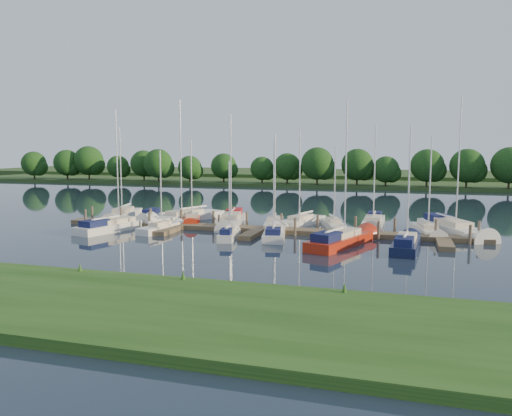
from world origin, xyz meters
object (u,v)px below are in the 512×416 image
(dock, at_px, (258,231))
(motorboat, at_px, (151,217))
(sailboat_n_0, at_px, (123,216))
(sailboat_s_2, at_px, (229,235))
(sailboat_n_5, at_px, (274,224))

(dock, relative_size, motorboat, 8.32)
(sailboat_n_0, height_order, motorboat, sailboat_n_0)
(sailboat_n_0, distance_m, sailboat_s_2, 17.47)
(motorboat, distance_m, sailboat_n_5, 14.14)
(dock, relative_size, sailboat_n_5, 4.57)
(motorboat, bearing_deg, sailboat_n_0, -2.34)
(sailboat_n_5, xyz_separation_m, sailboat_s_2, (-2.09, -7.36, 0.05))
(sailboat_s_2, bearing_deg, dock, 57.02)
(sailboat_n_0, xyz_separation_m, motorboat, (3.36, 0.06, 0.04))
(dock, height_order, motorboat, motorboat)
(motorboat, height_order, sailboat_s_2, sailboat_s_2)
(sailboat_n_0, bearing_deg, sailboat_s_2, 140.10)
(sailboat_n_0, height_order, sailboat_n_5, sailboat_n_0)
(motorboat, bearing_deg, sailboat_n_5, 172.59)
(motorboat, xyz_separation_m, sailboat_n_5, (14.10, -1.01, -0.06))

